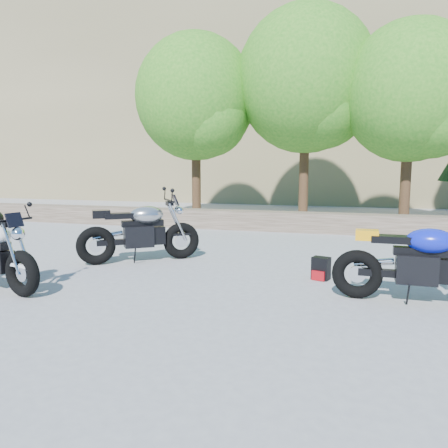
{
  "coord_description": "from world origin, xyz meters",
  "views": [
    {
      "loc": [
        2.16,
        -5.79,
        1.7
      ],
      "look_at": [
        0.2,
        1.0,
        0.75
      ],
      "focal_mm": 35.0,
      "sensor_mm": 36.0,
      "label": 1
    }
  ],
  "objects": [
    {
      "name": "hillside",
      "position": [
        3.0,
        28.0,
        7.5
      ],
      "size": [
        80.0,
        30.0,
        15.0
      ],
      "primitive_type": "cube",
      "color": "#736847",
      "rests_on": "ground"
    },
    {
      "name": "blue_bike",
      "position": [
        3.02,
        -0.09,
        0.5
      ],
      "size": [
        2.06,
        0.65,
        1.04
      ],
      "rotation": [
        0.0,
        0.0,
        -0.02
      ],
      "color": "black",
      "rests_on": "ground"
    },
    {
      "name": "tree_decid_right",
      "position": [
        3.71,
        6.94,
        3.5
      ],
      "size": [
        3.54,
        3.54,
        5.41
      ],
      "color": "#382314",
      "rests_on": "ground"
    },
    {
      "name": "ground",
      "position": [
        0.0,
        0.0,
        0.0
      ],
      "size": [
        90.0,
        90.0,
        0.0
      ],
      "primitive_type": "plane",
      "color": "gray",
      "rests_on": "ground"
    },
    {
      "name": "tree_decid_left",
      "position": [
        -2.39,
        7.14,
        3.63
      ],
      "size": [
        3.67,
        3.67,
        5.62
      ],
      "color": "#382314",
      "rests_on": "ground"
    },
    {
      "name": "tree_decid_mid",
      "position": [
        0.91,
        7.54,
        4.04
      ],
      "size": [
        4.08,
        4.08,
        6.24
      ],
      "color": "#382314",
      "rests_on": "ground"
    },
    {
      "name": "silver_bike",
      "position": [
        -1.37,
        1.12,
        0.53
      ],
      "size": [
        1.86,
        1.41,
        1.09
      ],
      "rotation": [
        0.0,
        0.0,
        0.63
      ],
      "color": "black",
      "rests_on": "ground"
    },
    {
      "name": "backpack",
      "position": [
        1.78,
        0.75,
        0.16
      ],
      "size": [
        0.29,
        0.27,
        0.34
      ],
      "rotation": [
        0.0,
        0.0,
        -0.31
      ],
      "color": "black",
      "rests_on": "ground"
    },
    {
      "name": "stone_wall",
      "position": [
        0.0,
        5.5,
        0.25
      ],
      "size": [
        22.0,
        0.55,
        0.5
      ],
      "primitive_type": "cube",
      "color": "brown",
      "rests_on": "ground"
    }
  ]
}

